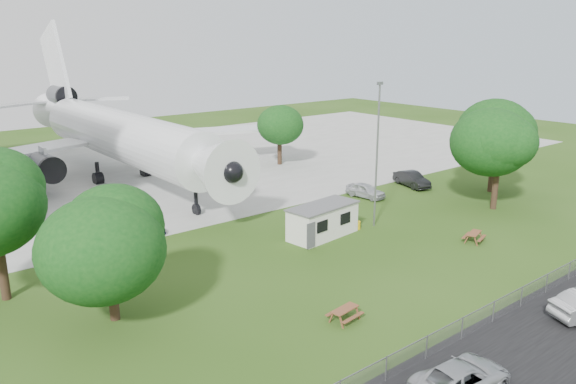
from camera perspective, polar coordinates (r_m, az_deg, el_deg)
ground at (r=39.00m, az=7.22°, el=-8.20°), size 160.00×160.00×0.00m
asphalt_strip at (r=32.44m, az=24.50°, el=-14.77°), size 120.00×8.00×0.02m
concrete_apron at (r=69.49m, az=-15.87°, el=1.97°), size 120.00×46.00×0.03m
airliner at (r=65.79m, az=-17.06°, el=5.82°), size 46.36×47.73×17.69m
site_cabin at (r=45.25m, az=3.56°, el=-2.92°), size 6.88×3.38×2.62m
picnic_west at (r=32.93m, az=5.76°, el=-12.87°), size 1.98×1.72×0.76m
picnic_east at (r=46.71m, az=18.33°, el=-4.82°), size 2.17×1.97×0.76m
fence at (r=33.85m, az=19.13°, el=-12.88°), size 58.00×0.04×1.30m
lamp_mast at (r=46.96m, az=9.01°, el=3.53°), size 0.16×0.16×12.00m
tree_west_small at (r=32.44m, az=-17.83°, el=-4.46°), size 6.90×6.90×8.40m
tree_east_front at (r=54.72m, az=20.68°, el=4.39°), size 7.42×7.42×9.69m
tree_east_back at (r=60.98m, az=20.33°, el=5.42°), size 8.37×8.37×10.10m
tree_far_apron at (r=69.91m, az=-0.87°, el=7.03°), size 6.11×6.11×8.32m
car_west_estate at (r=27.88m, az=17.23°, el=-17.59°), size 5.31×2.86×1.42m
car_ne_hatch at (r=56.65m, az=7.88°, el=0.14°), size 2.19×4.35×1.42m
car_ne_sedan at (r=61.66m, az=12.46°, el=1.27°), size 2.88×5.11×1.59m
car_apron_van at (r=46.30m, az=-14.85°, el=-3.88°), size 4.57×2.32×1.27m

